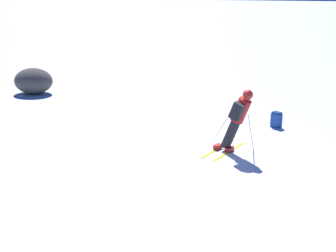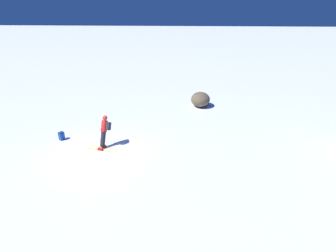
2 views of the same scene
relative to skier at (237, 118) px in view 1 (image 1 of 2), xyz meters
The scene contains 4 objects.
ground_plane 1.36m from the skier, ahead, with size 300.00×300.00×0.00m, color white.
skier is the anchor object (origin of this frame).
spare_backpack 3.02m from the skier, 100.47° to the right, with size 0.37×0.34×0.50m.
exposed_boulder_1 10.41m from the skier, 21.80° to the right, with size 1.63×1.39×1.06m, color #4C4742.
Camera 1 is at (-3.84, 11.61, 4.25)m, focal length 50.00 mm.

